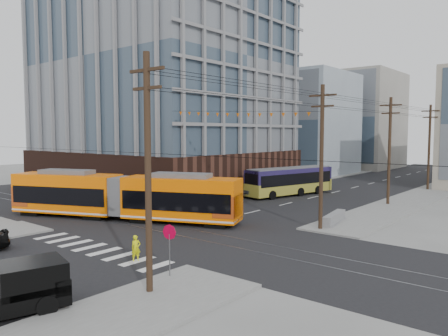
% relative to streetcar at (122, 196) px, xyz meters
% --- Properties ---
extents(ground, '(160.00, 160.00, 0.00)m').
position_rel_streetcar_xyz_m(ground, '(6.63, -4.11, -1.99)').
color(ground, slate).
extents(office_building, '(30.00, 25.00, 28.60)m').
position_rel_streetcar_xyz_m(office_building, '(-15.37, 18.89, 12.31)').
color(office_building, '#381E16').
rests_on(office_building, ground).
extents(bg_bldg_nw_near, '(18.00, 16.00, 18.00)m').
position_rel_streetcar_xyz_m(bg_bldg_nw_near, '(-10.37, 47.89, 7.01)').
color(bg_bldg_nw_near, '#8C99A5').
rests_on(bg_bldg_nw_near, ground).
extents(bg_bldg_nw_far, '(16.00, 18.00, 20.00)m').
position_rel_streetcar_xyz_m(bg_bldg_nw_far, '(-7.37, 67.89, 8.01)').
color(bg_bldg_nw_far, gray).
rests_on(bg_bldg_nw_far, ground).
extents(utility_pole_near, '(0.30, 0.30, 11.00)m').
position_rel_streetcar_xyz_m(utility_pole_near, '(15.13, -10.11, 3.51)').
color(utility_pole_near, black).
rests_on(utility_pole_near, ground).
extents(streetcar, '(20.25, 10.51, 3.99)m').
position_rel_streetcar_xyz_m(streetcar, '(0.00, 0.00, 0.00)').
color(streetcar, '#FB6700').
rests_on(streetcar, ground).
extents(city_bus, '(5.40, 12.33, 3.42)m').
position_rel_streetcar_xyz_m(city_bus, '(3.64, 21.68, -0.29)').
color(city_bus, '#231948').
rests_on(city_bus, ground).
extents(parked_car_silver, '(1.60, 4.32, 1.41)m').
position_rel_streetcar_xyz_m(parked_car_silver, '(1.34, 11.34, -1.29)').
color(parked_car_silver, '#9D9E9F').
rests_on(parked_car_silver, ground).
extents(parked_car_white, '(3.34, 5.37, 1.45)m').
position_rel_streetcar_xyz_m(parked_car_white, '(1.02, 12.19, -1.27)').
color(parked_car_white, silver).
rests_on(parked_car_white, ground).
extents(parked_car_grey, '(3.60, 5.70, 1.47)m').
position_rel_streetcar_xyz_m(parked_car_grey, '(1.61, 18.58, -1.26)').
color(parked_car_grey, slate).
rests_on(parked_car_grey, ground).
extents(pedestrian, '(0.53, 0.64, 1.51)m').
position_rel_streetcar_xyz_m(pedestrian, '(10.53, -7.13, -1.24)').
color(pedestrian, '#E7EA0C').
rests_on(pedestrian, ground).
extents(stop_sign, '(0.94, 0.94, 2.62)m').
position_rel_streetcar_xyz_m(stop_sign, '(14.28, -8.02, -0.68)').
color(stop_sign, '#BB002A').
rests_on(stop_sign, ground).
extents(jersey_barrier, '(1.74, 4.58, 0.89)m').
position_rel_streetcar_xyz_m(jersey_barrier, '(14.93, 9.72, -1.55)').
color(jersey_barrier, slate).
rests_on(jersey_barrier, ground).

